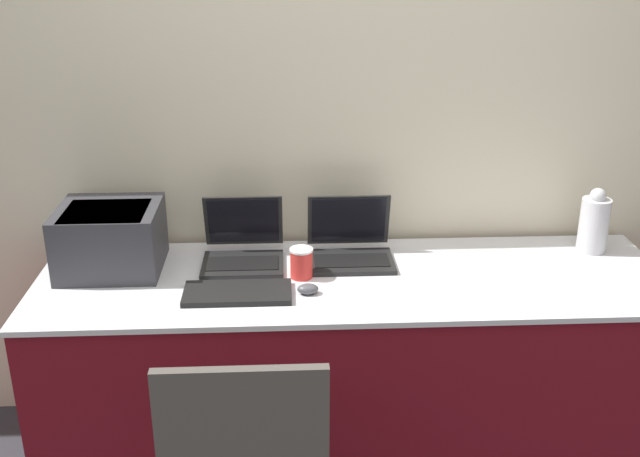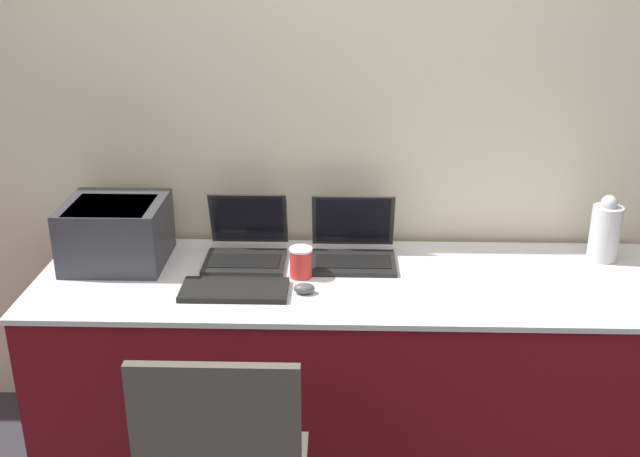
# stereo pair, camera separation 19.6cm
# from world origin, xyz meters

# --- Properties ---
(wall_back) EXTENTS (8.00, 0.05, 2.60)m
(wall_back) POSITION_xyz_m (0.00, 0.76, 1.30)
(wall_back) COLOR beige
(wall_back) RESTS_ON ground_plane
(table) EXTENTS (2.33, 0.71, 0.78)m
(table) POSITION_xyz_m (0.00, 0.35, 0.39)
(table) COLOR maroon
(table) RESTS_ON ground_plane
(printer) EXTENTS (0.37, 0.34, 0.24)m
(printer) POSITION_xyz_m (-0.90, 0.47, 0.91)
(printer) COLOR #333338
(printer) RESTS_ON table
(laptop_left) EXTENTS (0.31, 0.31, 0.24)m
(laptop_left) POSITION_xyz_m (-0.41, 0.51, 0.84)
(laptop_left) COLOR black
(laptop_left) RESTS_ON table
(laptop_right) EXTENTS (0.32, 0.29, 0.24)m
(laptop_right) POSITION_xyz_m (0.00, 0.51, 0.84)
(laptop_right) COLOR black
(laptop_right) RESTS_ON table
(external_keyboard) EXTENTS (0.38, 0.18, 0.02)m
(external_keyboard) POSITION_xyz_m (-0.42, 0.21, 0.79)
(external_keyboard) COLOR black
(external_keyboard) RESTS_ON table
(coffee_cup) EXTENTS (0.09, 0.09, 0.11)m
(coffee_cup) POSITION_xyz_m (-0.19, 0.35, 0.84)
(coffee_cup) COLOR red
(coffee_cup) RESTS_ON table
(mouse) EXTENTS (0.08, 0.05, 0.04)m
(mouse) POSITION_xyz_m (-0.17, 0.21, 0.80)
(mouse) COLOR #4C4C51
(mouse) RESTS_ON table
(metal_pitcher) EXTENTS (0.11, 0.11, 0.26)m
(metal_pitcher) POSITION_xyz_m (0.96, 0.54, 0.90)
(metal_pitcher) COLOR silver
(metal_pitcher) RESTS_ON table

